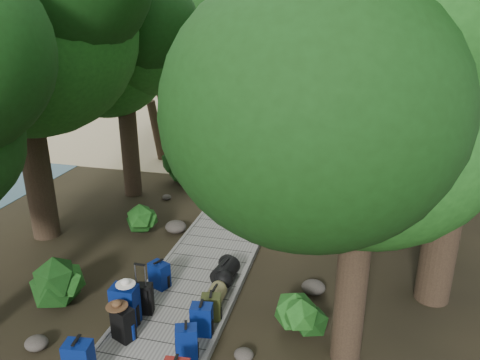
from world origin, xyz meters
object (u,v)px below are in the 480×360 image
(duffel_right_khaki, at_px, (215,296))
(kayak, at_px, (203,137))
(backpack_right_d, at_px, (211,306))
(backpack_left_b, at_px, (123,322))
(sun_lounger, at_px, (371,146))
(suitcase_on_boardwalk, at_px, (142,299))
(duffel_right_black, at_px, (225,271))
(backpack_left_d, at_px, (159,274))
(backpack_right_b, at_px, (186,340))
(backpack_left_a, at_px, (79,360))
(backpack_right_c, at_px, (202,318))
(lone_suitcase_on_sand, at_px, (283,151))
(backpack_left_c, at_px, (125,303))

(duffel_right_khaki, xyz_separation_m, kayak, (-4.16, 11.66, -0.12))
(backpack_right_d, xyz_separation_m, duffel_right_khaki, (-0.07, 0.47, -0.10))
(backpack_left_b, bearing_deg, sun_lounger, 93.61)
(kayak, bearing_deg, suitcase_on_boardwalk, -67.12)
(duffel_right_black, bearing_deg, backpack_right_d, -76.28)
(backpack_left_d, distance_m, suitcase_on_boardwalk, 0.92)
(backpack_left_b, relative_size, backpack_right_b, 1.05)
(kayak, bearing_deg, backpack_left_a, -69.54)
(backpack_right_c, height_order, backpack_right_d, backpack_right_c)
(suitcase_on_boardwalk, height_order, lone_suitcase_on_sand, suitcase_on_boardwalk)
(backpack_right_d, bearing_deg, lone_suitcase_on_sand, 78.93)
(backpack_left_a, distance_m, kayak, 14.38)
(backpack_left_a, height_order, backpack_left_b, backpack_left_a)
(backpack_left_b, height_order, backpack_left_c, backpack_left_c)
(suitcase_on_boardwalk, bearing_deg, backpack_left_c, -123.35)
(backpack_right_b, distance_m, backpack_right_c, 0.63)
(duffel_right_khaki, distance_m, kayak, 12.38)
(backpack_left_c, xyz_separation_m, duffel_right_black, (1.38, 1.88, -0.23))
(backpack_left_b, distance_m, backpack_right_d, 1.62)
(backpack_right_b, bearing_deg, backpack_right_c, 65.10)
(backpack_right_c, bearing_deg, backpack_right_d, 77.72)
(backpack_left_d, xyz_separation_m, lone_suitcase_on_sand, (1.03, 9.67, -0.09))
(backpack_left_a, distance_m, backpack_left_d, 2.77)
(sun_lounger, bearing_deg, duffel_right_khaki, -106.53)
(backpack_left_b, height_order, duffel_right_khaki, backpack_left_b)
(duffel_right_black, bearing_deg, suitcase_on_boardwalk, -120.14)
(backpack_left_d, relative_size, suitcase_on_boardwalk, 0.98)
(backpack_right_c, bearing_deg, backpack_left_a, -141.81)
(suitcase_on_boardwalk, bearing_deg, backpack_left_b, -101.05)
(suitcase_on_boardwalk, bearing_deg, backpack_right_d, -4.86)
(backpack_left_d, bearing_deg, lone_suitcase_on_sand, 107.26)
(backpack_left_c, bearing_deg, suitcase_on_boardwalk, 65.78)
(backpack_right_c, height_order, kayak, backpack_right_c)
(backpack_left_c, distance_m, duffel_right_khaki, 1.75)
(backpack_right_d, bearing_deg, duffel_right_black, 81.67)
(backpack_left_b, relative_size, backpack_left_c, 0.79)
(sun_lounger, bearing_deg, backpack_right_c, -105.32)
(suitcase_on_boardwalk, height_order, sun_lounger, suitcase_on_boardwalk)
(backpack_left_b, relative_size, backpack_right_c, 1.06)
(backpack_left_c, height_order, backpack_right_d, backpack_left_c)
(backpack_right_b, bearing_deg, backpack_right_d, 65.29)
(duffel_right_khaki, bearing_deg, sun_lounger, 76.96)
(lone_suitcase_on_sand, bearing_deg, sun_lounger, 7.27)
(backpack_left_a, distance_m, sun_lounger, 14.69)
(duffel_right_black, relative_size, suitcase_on_boardwalk, 1.07)
(duffel_right_khaki, bearing_deg, lone_suitcase_on_sand, 93.43)
(backpack_left_a, xyz_separation_m, duffel_right_black, (1.41, 3.35, -0.19))
(backpack_right_b, relative_size, kayak, 0.21)
(suitcase_on_boardwalk, distance_m, sun_lounger, 12.87)
(lone_suitcase_on_sand, bearing_deg, backpack_right_b, -106.20)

